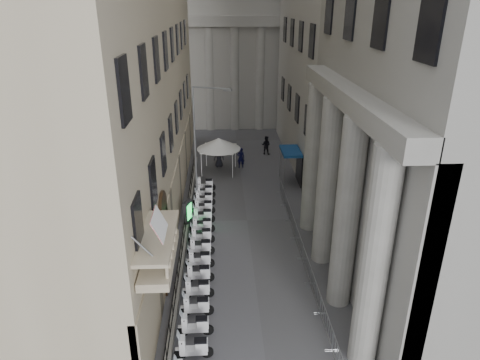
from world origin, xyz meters
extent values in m
cylinder|color=white|center=(-3.57, 27.72, 1.10)|extent=(0.06, 0.06, 2.20)
cylinder|color=white|center=(-0.77, 27.72, 1.10)|extent=(0.06, 0.06, 2.20)
cylinder|color=white|center=(-3.57, 30.52, 1.10)|extent=(0.06, 0.06, 2.20)
cylinder|color=white|center=(-0.77, 30.52, 1.10)|extent=(0.06, 0.06, 2.20)
cube|color=white|center=(-2.17, 29.12, 2.25)|extent=(3.00, 3.00, 0.12)
cone|color=white|center=(-2.17, 29.12, 2.75)|extent=(4.00, 4.00, 1.00)
cylinder|color=gray|center=(-3.72, 22.07, 4.57)|extent=(0.16, 0.16, 9.14)
cylinder|color=gray|center=(-2.43, 21.59, 9.14)|extent=(2.61, 1.07, 0.12)
cube|color=gray|center=(-1.26, 21.15, 9.08)|extent=(0.62, 0.44, 0.17)
cube|color=black|center=(-4.20, 18.44, 1.00)|extent=(0.59, 0.98, 1.99)
cube|color=#19E54C|center=(-4.06, 18.39, 1.22)|extent=(0.28, 0.68, 1.11)
imported|color=#0C0D33|center=(0.07, 29.87, 0.98)|extent=(0.77, 0.56, 1.96)
imported|color=black|center=(2.85, 33.61, 0.97)|extent=(1.14, 1.02, 1.93)
imported|color=black|center=(-2.00, 30.15, 0.96)|extent=(1.01, 0.73, 1.93)
camera|label=1|loc=(-1.81, -8.20, 14.71)|focal=32.00mm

